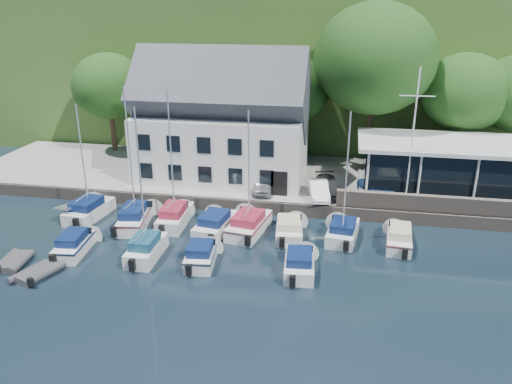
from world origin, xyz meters
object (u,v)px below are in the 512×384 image
boat_r1_0 (82,157)px  boat_r1_7 (399,235)px  flagpole (412,138)px  club_pavilion (441,166)px  boat_r1_6 (346,180)px  boat_r2_1 (141,188)px  boat_r2_3 (300,261)px  car_dgrey (329,186)px  boat_r1_2 (172,162)px  boat_r1_3 (215,222)px  boat_r1_4 (249,170)px  dinghy_1 (37,272)px  boat_r2_0 (75,242)px  dinghy_0 (14,260)px  car_silver (264,184)px  harbor_building (222,127)px  car_blue (378,189)px  car_white (319,190)px  boat_r1_1 (131,163)px  boat_r2_2 (201,253)px  boat_r1_5 (289,227)px

boat_r1_0 → boat_r1_7: 23.03m
flagpole → club_pavilion: bearing=48.7°
boat_r1_6 → boat_r2_1: bearing=-150.7°
boat_r2_1 → boat_r2_3: (9.76, 0.03, -4.04)m
car_dgrey → boat_r1_2: size_ratio=0.46×
boat_r1_3 → boat_r1_7: size_ratio=1.05×
boat_r1_4 → dinghy_1: (-11.19, -8.36, -4.32)m
dinghy_1 → boat_r2_0: bearing=98.8°
car_dgrey → dinghy_0: car_dgrey is taller
flagpole → boat_r1_4: flagpole is taller
car_silver → boat_r1_2: 8.34m
harbor_building → car_blue: 13.91m
dinghy_1 → boat_r1_2: bearing=76.3°
harbor_building → dinghy_1: (-7.12, -17.28, -5.02)m
harbor_building → car_white: 10.12m
boat_r1_1 → car_white: bearing=12.6°
harbor_building → car_blue: size_ratio=3.74×
car_silver → boat_r2_0: 15.04m
car_silver → car_blue: size_ratio=1.00×
boat_r2_2 → boat_r1_0: bearing=146.7°
boat_r1_5 → boat_r2_2: 6.93m
boat_r1_7 → flagpole: bearing=85.6°
boat_r1_1 → boat_r1_5: size_ratio=1.69×
harbor_building → car_silver: harbor_building is taller
car_blue → boat_r1_2: 16.01m
boat_r1_1 → dinghy_0: (-5.01, -7.07, -4.40)m
boat_r1_5 → dinghy_0: bearing=-162.0°
boat_r1_1 → boat_r2_1: size_ratio=1.00×
car_white → boat_r2_3: bearing=-102.6°
boat_r1_4 → boat_r1_7: size_ratio=1.54×
harbor_building → boat_r2_3: harbor_building is taller
club_pavilion → dinghy_0: club_pavilion is taller
boat_r1_2 → boat_r2_2: (3.56, -5.31, -4.05)m
boat_r1_4 → boat_r1_0: bearing=-172.2°
flagpole → boat_r2_0: 24.53m
boat_r1_5 → boat_r2_1: 10.62m
boat_r1_1 → dinghy_0: 9.72m
boat_r1_4 → dinghy_1: 14.62m
car_white → boat_r1_3: size_ratio=0.63×
car_silver → boat_r1_5: (2.78, -5.68, -0.97)m
boat_r1_2 → boat_r1_6: boat_r1_2 is taller
club_pavilion → boat_r1_1: 24.03m
boat_r2_1 → club_pavilion: bearing=33.0°
boat_r1_0 → boat_r2_3: 17.71m
boat_r1_4 → boat_r1_7: boat_r1_4 is taller
boat_r1_0 → boat_r2_3: (16.45, -5.15, -4.06)m
car_blue → boat_r1_3: size_ratio=0.61×
car_silver → boat_r1_1: size_ratio=0.41×
boat_r1_7 → boat_r2_0: size_ratio=1.04×
boat_r1_2 → boat_r2_1: 5.23m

